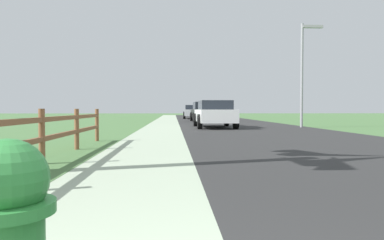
{
  "coord_description": "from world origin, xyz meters",
  "views": [
    {
      "loc": [
        -0.37,
        -0.52,
        0.97
      ],
      "look_at": [
        0.12,
        8.98,
        0.69
      ],
      "focal_mm": 34.19,
      "sensor_mm": 36.0,
      "label": 1
    }
  ],
  "objects_px": {
    "parked_suv_white": "(214,113)",
    "parked_car_silver": "(193,111)",
    "parked_car_black": "(204,112)",
    "street_lamp": "(304,65)"
  },
  "relations": [
    {
      "from": "parked_suv_white",
      "to": "parked_car_silver",
      "type": "height_order",
      "value": "parked_suv_white"
    },
    {
      "from": "parked_suv_white",
      "to": "parked_car_black",
      "type": "bearing_deg",
      "value": 88.27
    },
    {
      "from": "parked_car_black",
      "to": "parked_car_silver",
      "type": "relative_size",
      "value": 0.94
    },
    {
      "from": "parked_car_silver",
      "to": "street_lamp",
      "type": "relative_size",
      "value": 0.89
    },
    {
      "from": "street_lamp",
      "to": "parked_suv_white",
      "type": "bearing_deg",
      "value": 177.68
    },
    {
      "from": "parked_suv_white",
      "to": "street_lamp",
      "type": "bearing_deg",
      "value": -2.32
    },
    {
      "from": "parked_car_black",
      "to": "street_lamp",
      "type": "bearing_deg",
      "value": -65.87
    },
    {
      "from": "parked_car_black",
      "to": "parked_car_silver",
      "type": "distance_m",
      "value": 8.89
    },
    {
      "from": "parked_car_silver",
      "to": "parked_car_black",
      "type": "bearing_deg",
      "value": -87.57
    },
    {
      "from": "parked_car_black",
      "to": "parked_car_silver",
      "type": "bearing_deg",
      "value": 92.43
    }
  ]
}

